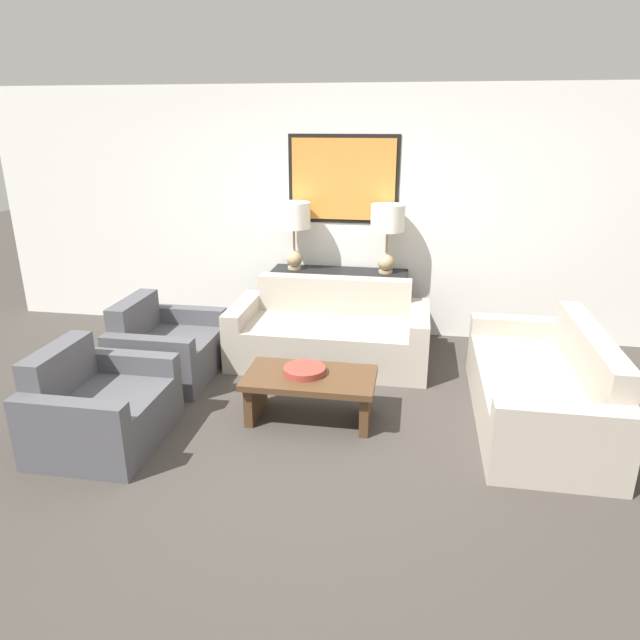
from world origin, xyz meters
name	(u,v)px	position (x,y,z in m)	size (l,w,h in m)	color
ground_plane	(300,437)	(0.00, 0.00, 0.00)	(20.00, 20.00, 0.00)	#3D3833
back_wall	(343,214)	(0.00, 2.44, 1.33)	(8.04, 0.12, 2.65)	silver
console_table	(339,304)	(0.00, 2.17, 0.38)	(1.46, 0.39, 0.76)	black
table_lamp_left	(294,222)	(-0.50, 2.17, 1.27)	(0.35, 0.35, 0.72)	tan
table_lamp_right	(387,225)	(0.50, 2.17, 1.27)	(0.35, 0.35, 0.72)	tan
couch_by_back_wall	(330,335)	(0.00, 1.49, 0.27)	(1.93, 0.91, 0.78)	#ADA393
couch_by_side	(542,390)	(1.85, 0.56, 0.27)	(0.91, 1.93, 0.78)	#ADA393
coffee_table	(310,387)	(0.03, 0.29, 0.28)	(1.04, 0.58, 0.39)	#4C331E
decorative_bowl	(304,370)	(-0.02, 0.31, 0.42)	(0.34, 0.34, 0.05)	#93382D
armchair_near_back_wall	(166,350)	(-1.46, 0.88, 0.26)	(0.82, 0.98, 0.74)	#4C4C51
armchair_near_camera	(100,409)	(-1.46, -0.30, 0.26)	(0.82, 0.98, 0.74)	#4C4C51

